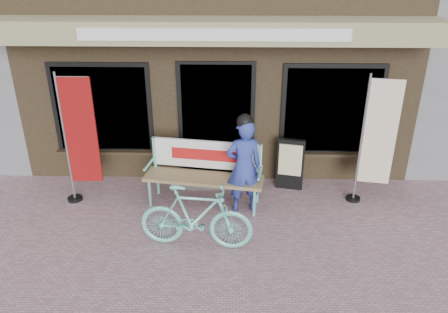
{
  "coord_description": "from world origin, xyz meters",
  "views": [
    {
      "loc": [
        0.31,
        -5.25,
        3.82
      ],
      "look_at": [
        0.17,
        0.7,
        1.05
      ],
      "focal_mm": 35.0,
      "sensor_mm": 36.0,
      "label": 1
    }
  ],
  "objects_px": {
    "bicycle": "(196,217)",
    "bench": "(205,168)",
    "menu_stand": "(290,164)",
    "nobori_red": "(79,138)",
    "nobori_cream": "(376,140)",
    "person": "(244,165)"
  },
  "relations": [
    {
      "from": "bicycle",
      "to": "menu_stand",
      "type": "distance_m",
      "value": 2.3
    },
    {
      "from": "nobori_cream",
      "to": "menu_stand",
      "type": "relative_size",
      "value": 2.32
    },
    {
      "from": "bicycle",
      "to": "bench",
      "type": "bearing_deg",
      "value": 3.8
    },
    {
      "from": "bicycle",
      "to": "menu_stand",
      "type": "bearing_deg",
      "value": -35.07
    },
    {
      "from": "bicycle",
      "to": "menu_stand",
      "type": "relative_size",
      "value": 1.71
    },
    {
      "from": "menu_stand",
      "to": "person",
      "type": "bearing_deg",
      "value": -126.32
    },
    {
      "from": "bench",
      "to": "person",
      "type": "relative_size",
      "value": 1.2
    },
    {
      "from": "nobori_red",
      "to": "menu_stand",
      "type": "bearing_deg",
      "value": 8.24
    },
    {
      "from": "bicycle",
      "to": "menu_stand",
      "type": "height_order",
      "value": "bicycle"
    },
    {
      "from": "nobori_red",
      "to": "bench",
      "type": "bearing_deg",
      "value": 0.62
    },
    {
      "from": "nobori_red",
      "to": "nobori_cream",
      "type": "relative_size",
      "value": 1.01
    },
    {
      "from": "nobori_red",
      "to": "menu_stand",
      "type": "height_order",
      "value": "nobori_red"
    },
    {
      "from": "nobori_red",
      "to": "person",
      "type": "bearing_deg",
      "value": -4.96
    },
    {
      "from": "bench",
      "to": "menu_stand",
      "type": "xyz_separation_m",
      "value": [
        1.46,
        0.48,
        -0.13
      ]
    },
    {
      "from": "bench",
      "to": "person",
      "type": "xyz_separation_m",
      "value": [
        0.63,
        -0.25,
        0.2
      ]
    },
    {
      "from": "person",
      "to": "menu_stand",
      "type": "xyz_separation_m",
      "value": [
        0.83,
        0.73,
        -0.33
      ]
    },
    {
      "from": "bicycle",
      "to": "nobori_red",
      "type": "xyz_separation_m",
      "value": [
        -1.96,
        1.23,
        0.66
      ]
    },
    {
      "from": "bicycle",
      "to": "nobori_red",
      "type": "distance_m",
      "value": 2.41
    },
    {
      "from": "bench",
      "to": "menu_stand",
      "type": "height_order",
      "value": "bench"
    },
    {
      "from": "person",
      "to": "nobori_red",
      "type": "xyz_separation_m",
      "value": [
        -2.64,
        0.23,
        0.33
      ]
    },
    {
      "from": "bench",
      "to": "nobori_cream",
      "type": "bearing_deg",
      "value": 10.04
    },
    {
      "from": "bench",
      "to": "person",
      "type": "bearing_deg",
      "value": -12.77
    }
  ]
}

